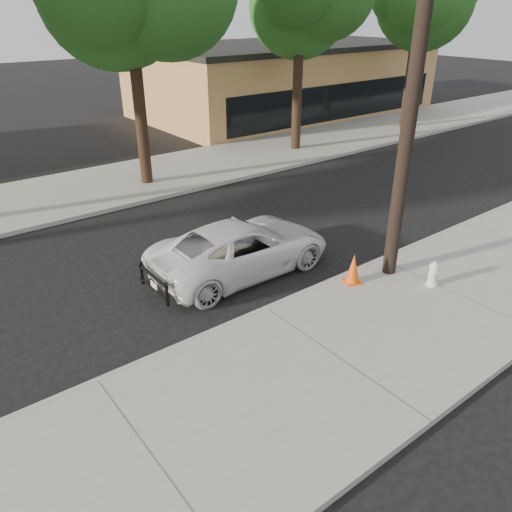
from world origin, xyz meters
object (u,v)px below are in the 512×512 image
at_px(police_cruiser, 241,248).
at_px(traffic_cone, 353,269).
at_px(fire_hydrant, 433,274).
at_px(utility_pole, 414,88).

distance_m(police_cruiser, traffic_cone, 2.92).
distance_m(police_cruiser, fire_hydrant, 4.83).
bearing_deg(traffic_cone, utility_pole, -9.73).
relative_size(utility_pole, police_cruiser, 1.84).
xyz_separation_m(utility_pole, traffic_cone, (-1.17, 0.20, -4.17)).
xyz_separation_m(police_cruiser, fire_hydrant, (3.10, -3.69, -0.24)).
xyz_separation_m(police_cruiser, traffic_cone, (1.66, -2.39, -0.16)).
bearing_deg(police_cruiser, traffic_cone, -144.61).
bearing_deg(police_cruiser, utility_pole, -131.91).
relative_size(police_cruiser, traffic_cone, 6.34).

